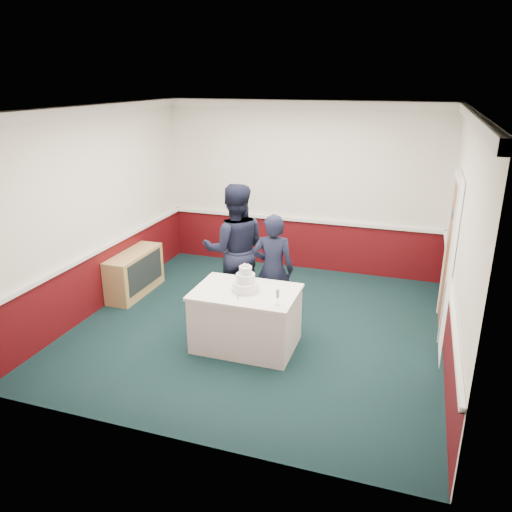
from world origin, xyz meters
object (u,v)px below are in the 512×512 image
(wedding_cake, at_px, (246,283))
(champagne_flute, at_px, (278,294))
(sideboard, at_px, (135,273))
(person_woman, at_px, (273,270))
(cake_table, at_px, (246,318))
(cake_knife, at_px, (238,296))
(person_man, at_px, (235,250))

(wedding_cake, distance_m, champagne_flute, 0.57)
(sideboard, bearing_deg, person_woman, -6.95)
(sideboard, xyz_separation_m, champagne_flute, (2.79, -1.32, 0.58))
(sideboard, xyz_separation_m, cake_table, (2.29, -1.04, 0.05))
(champagne_flute, bearing_deg, wedding_cake, 150.75)
(cake_table, bearing_deg, champagne_flute, -29.25)
(sideboard, height_order, cake_knife, cake_knife)
(sideboard, distance_m, cake_knife, 2.61)
(sideboard, xyz_separation_m, cake_knife, (2.26, -1.24, 0.44))
(cake_knife, bearing_deg, sideboard, 132.11)
(person_man, relative_size, person_woman, 1.20)
(wedding_cake, xyz_separation_m, cake_knife, (-0.03, -0.20, -0.11))
(sideboard, distance_m, person_man, 1.89)
(cake_table, xyz_separation_m, person_man, (-0.50, 0.96, 0.58))
(cake_table, distance_m, wedding_cake, 0.50)
(wedding_cake, relative_size, champagne_flute, 1.78)
(cake_table, xyz_separation_m, wedding_cake, (-0.00, 0.00, 0.50))
(person_man, xyz_separation_m, person_woman, (0.64, -0.21, -0.17))
(wedding_cake, distance_m, person_man, 1.09)
(cake_knife, distance_m, person_woman, 0.96)
(person_woman, bearing_deg, sideboard, -17.17)
(cake_table, bearing_deg, sideboard, 155.46)
(cake_knife, bearing_deg, person_woman, 60.89)
(wedding_cake, distance_m, cake_knife, 0.23)
(wedding_cake, height_order, person_man, person_man)
(wedding_cake, relative_size, person_woman, 0.22)
(wedding_cake, bearing_deg, cake_knife, -98.53)
(champagne_flute, relative_size, person_woman, 0.13)
(cake_table, height_order, wedding_cake, wedding_cake)
(sideboard, distance_m, cake_table, 2.51)
(cake_knife, height_order, champagne_flute, champagne_flute)
(sideboard, relative_size, champagne_flute, 5.85)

